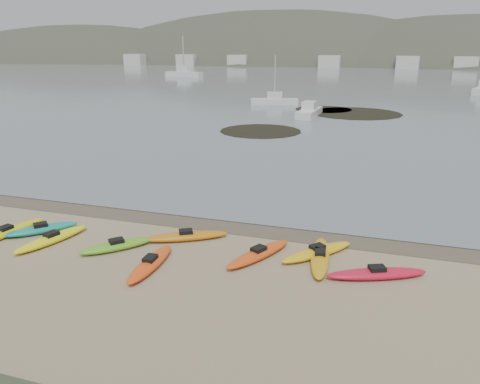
% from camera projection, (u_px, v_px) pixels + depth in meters
% --- Properties ---
extents(ground, '(600.00, 600.00, 0.00)m').
position_uv_depth(ground, '(240.00, 223.00, 21.48)').
color(ground, tan).
rests_on(ground, ground).
extents(wet_sand, '(60.00, 60.00, 0.00)m').
position_uv_depth(wet_sand, '(238.00, 225.00, 21.20)').
color(wet_sand, brown).
rests_on(wet_sand, ground).
extents(water, '(1200.00, 1200.00, 0.00)m').
position_uv_depth(water, '(383.00, 56.00, 294.16)').
color(water, slate).
rests_on(water, ground).
extents(kayaks, '(21.82, 8.00, 0.34)m').
position_uv_depth(kayaks, '(209.00, 249.00, 18.40)').
color(kayaks, red).
rests_on(kayaks, ground).
extents(kelp_mats, '(16.76, 24.14, 0.04)m').
position_uv_depth(kelp_mats, '(327.00, 116.00, 52.69)').
color(kelp_mats, black).
rests_on(kelp_mats, water).
extents(moored_boats, '(101.44, 76.27, 1.31)m').
position_uv_depth(moored_boats, '(362.00, 83.00, 90.23)').
color(moored_boats, silver).
rests_on(moored_boats, ground).
extents(far_hills, '(550.00, 135.00, 80.00)m').
position_uv_depth(far_hills, '(473.00, 104.00, 191.36)').
color(far_hills, '#384235').
rests_on(far_hills, ground).
extents(far_town, '(199.00, 5.00, 4.00)m').
position_uv_depth(far_town, '(392.00, 62.00, 150.95)').
color(far_town, beige).
rests_on(far_town, ground).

